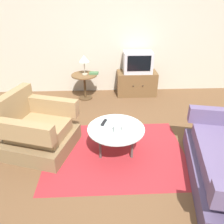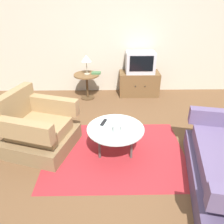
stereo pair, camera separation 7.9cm
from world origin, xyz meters
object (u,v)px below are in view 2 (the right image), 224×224
object	(u,v)px
armchair	(37,130)
television	(140,62)
tv_stand	(139,84)
mug	(124,128)
coffee_table	(116,130)
vase	(116,126)
book	(96,73)
side_table	(87,81)
table_lamp	(86,59)
tv_remote_silver	(119,122)
tv_remote_dark	(104,122)

from	to	relation	value
armchair	television	size ratio (longest dim) A/B	1.84
tv_stand	mug	size ratio (longest dim) A/B	6.65
coffee_table	tv_stand	xyz separation A→B (m)	(0.60, 2.11, -0.13)
vase	book	size ratio (longest dim) A/B	1.28
side_table	table_lamp	bearing A→B (deg)	-32.56
table_lamp	tv_remote_silver	distance (m)	1.92
armchair	coffee_table	distance (m)	1.17
coffee_table	mug	xyz separation A→B (m)	(0.11, -0.06, 0.08)
television	mug	size ratio (longest dim) A/B	4.67
armchair	tv_remote_silver	distance (m)	1.22
coffee_table	mug	distance (m)	0.15
book	vase	bearing A→B (deg)	-77.22
side_table	coffee_table	bearing A→B (deg)	-73.87
side_table	table_lamp	size ratio (longest dim) A/B	1.34
tv_remote_silver	book	distance (m)	1.87
tv_stand	television	xyz separation A→B (m)	(0.00, -0.00, 0.49)
armchair	coffee_table	xyz separation A→B (m)	(1.16, -0.17, 0.09)
armchair	coffee_table	bearing A→B (deg)	98.85
tv_remote_silver	mug	bearing A→B (deg)	-92.79
television	tv_remote_dark	size ratio (longest dim) A/B	3.53
tv_stand	armchair	bearing A→B (deg)	-132.16
coffee_table	side_table	bearing A→B (deg)	106.13
side_table	tv_stand	xyz separation A→B (m)	(1.16, 0.18, -0.14)
coffee_table	tv_remote_dark	bearing A→B (deg)	139.95
coffee_table	tv_remote_silver	bearing A→B (deg)	69.47
television	tv_remote_silver	size ratio (longest dim) A/B	3.77
armchair	mug	distance (m)	1.30
television	side_table	bearing A→B (deg)	-171.55
armchair	side_table	bearing A→B (deg)	178.59
vase	coffee_table	bearing A→B (deg)	90.58
book	side_table	bearing A→B (deg)	-166.74
mug	tv_remote_silver	size ratio (longest dim) A/B	0.81
coffee_table	tv_remote_dark	world-z (taller)	tv_remote_dark
mug	table_lamp	bearing A→B (deg)	108.36
coffee_table	tv_remote_silver	distance (m)	0.17
table_lamp	coffee_table	bearing A→B (deg)	-74.20
television	table_lamp	bearing A→B (deg)	-170.98
side_table	tv_remote_dark	size ratio (longest dim) A/B	3.15
tv_remote_dark	tv_remote_silver	distance (m)	0.23
tv_stand	tv_remote_silver	distance (m)	2.04
armchair	side_table	xyz separation A→B (m)	(0.60, 1.76, 0.10)
vase	tv_remote_silver	world-z (taller)	vase
television	book	distance (m)	0.98
book	tv_remote_silver	bearing A→B (deg)	-74.00
vase	tv_remote_silver	xyz separation A→B (m)	(0.06, 0.29, -0.11)
tv_stand	tv_remote_dark	xyz separation A→B (m)	(-0.76, -1.97, 0.18)
tv_stand	tv_remote_silver	size ratio (longest dim) A/B	5.37
vase	book	xyz separation A→B (m)	(-0.35, 2.10, 0.01)
tv_stand	book	world-z (taller)	book
side_table	television	size ratio (longest dim) A/B	0.89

